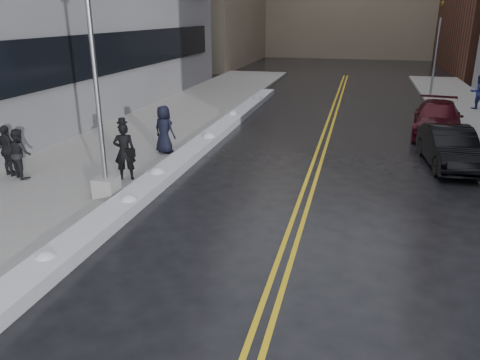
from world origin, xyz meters
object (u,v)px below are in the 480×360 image
Objects in this scene: pedestrian_east at (478,92)px; traffic_signal at (437,46)px; pedestrian_c at (164,129)px; pedestrian_fedora at (124,152)px; car_maroon at (437,119)px; pedestrian_d at (8,151)px; car_black at (450,147)px; lamppost at (100,119)px; pedestrian_b at (20,153)px.

traffic_signal is at bearing -82.92° from pedestrian_east.
pedestrian_c is 19.09m from pedestrian_east.
pedestrian_fedora is at bearing 107.32° from pedestrian_c.
pedestrian_fedora reaches higher than car_maroon.
pedestrian_c reaches higher than car_maroon.
pedestrian_d is 15.68m from car_black.
pedestrian_c reaches higher than pedestrian_d.
pedestrian_d is 0.90× the size of pedestrian_east.
pedestrian_fedora is at bearing -152.49° from pedestrian_d.
pedestrian_d is at bearing -138.30° from car_maroon.
pedestrian_east is (2.00, -4.10, -2.28)m from traffic_signal.
traffic_signal reaches higher than car_black.
pedestrian_c is (-0.18, 4.89, -1.44)m from lamppost.
car_maroon is at bearing -115.36° from pedestrian_b.
pedestrian_fedora is 4.06m from pedestrian_d.
pedestrian_b is (-15.48, -21.09, -2.41)m from traffic_signal.
lamppost reaches higher than pedestrian_d.
car_black is at bearing -155.24° from pedestrian_c.
car_black is at bearing -179.07° from pedestrian_fedora.
traffic_signal reaches higher than pedestrian_c.
pedestrian_fedora is 11.73m from car_black.
car_black is at bearing 30.71° from lamppost.
traffic_signal is (11.80, 22.00, 0.87)m from lamppost.
pedestrian_fedora is at bearing 30.50° from pedestrian_east.
pedestrian_d is at bearing 21.41° from pedestrian_b.
pedestrian_d is 24.69m from pedestrian_east.
pedestrian_d reaches higher than car_maroon.
lamppost reaches higher than car_maroon.
pedestrian_fedora is 14.71m from car_maroon.
pedestrian_b is at bearing 66.00° from pedestrian_c.
lamppost is 3.93× the size of pedestrian_east.
pedestrian_d is (-4.01, -0.62, -0.08)m from pedestrian_fedora.
lamppost is at bearing -118.21° from traffic_signal.
pedestrian_b is at bearing -168.65° from pedestrian_d.
pedestrian_b is 0.32× the size of car_maroon.
car_black is at bearing -85.67° from car_maroon.
lamppost is 12.42m from car_black.
pedestrian_d is (-4.02, -3.91, -0.07)m from pedestrian_c.
pedestrian_b reaches higher than car_black.
traffic_signal reaches higher than pedestrian_b.
traffic_signal is 1.35× the size of car_black.
pedestrian_east reaches higher than car_maroon.
lamppost is at bearing -174.45° from pedestrian_d.
car_maroon is (-1.00, -10.62, -2.65)m from traffic_signal.
pedestrian_c is 0.36× the size of car_maroon.
pedestrian_east is (17.99, 16.92, 0.10)m from pedestrian_d.
pedestrian_c is at bearing -112.67° from pedestrian_fedora.
lamppost is 1.47× the size of car_maroon.
pedestrian_c reaches higher than car_black.
pedestrian_c is at bearing -142.45° from car_maroon.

